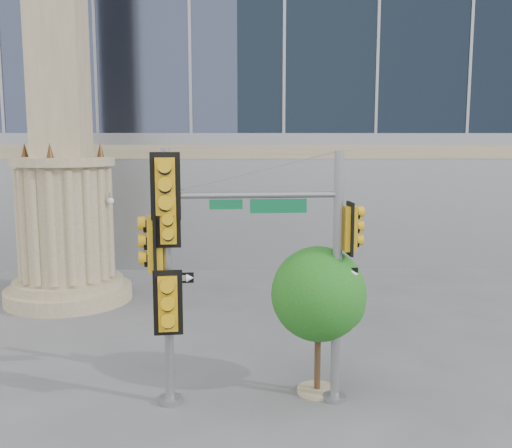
{
  "coord_description": "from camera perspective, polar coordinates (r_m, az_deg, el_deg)",
  "views": [
    {
      "loc": [
        0.24,
        -10.96,
        5.59
      ],
      "look_at": [
        0.53,
        2.0,
        3.74
      ],
      "focal_mm": 40.0,
      "sensor_mm": 36.0,
      "label": 1
    }
  ],
  "objects": [
    {
      "name": "street_tree",
      "position": [
        12.75,
        6.44,
        -7.33
      ],
      "size": [
        2.15,
        2.1,
        3.34
      ],
      "color": "#9C8769",
      "rests_on": "ground"
    },
    {
      "name": "secondary_signal_pole",
      "position": [
        11.94,
        -9.15,
        -3.39
      ],
      "size": [
        0.97,
        0.72,
        5.49
      ],
      "rotation": [
        0.0,
        0.0,
        0.1
      ],
      "color": "slate",
      "rests_on": "ground"
    },
    {
      "name": "monument",
      "position": [
        20.91,
        -18.81,
        7.5
      ],
      "size": [
        4.4,
        4.4,
        16.6
      ],
      "color": "#9C8769",
      "rests_on": "ground"
    },
    {
      "name": "main_signal_pole",
      "position": [
        11.96,
        3.6,
        -2.61
      ],
      "size": [
        4.22,
        0.68,
        5.42
      ],
      "rotation": [
        0.0,
        0.0,
        0.07
      ],
      "color": "slate",
      "rests_on": "ground"
    },
    {
      "name": "ground",
      "position": [
        12.3,
        -2.38,
        -18.89
      ],
      "size": [
        120.0,
        120.0,
        0.0
      ],
      "primitive_type": "plane",
      "color": "#545456",
      "rests_on": "ground"
    }
  ]
}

